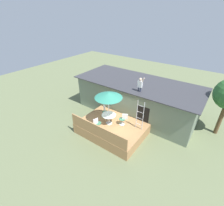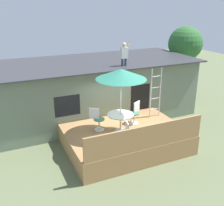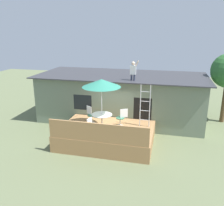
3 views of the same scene
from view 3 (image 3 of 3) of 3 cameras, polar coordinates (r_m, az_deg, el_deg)
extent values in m
plane|color=#66704C|center=(12.77, -1.16, -9.16)|extent=(40.00, 40.00, 0.00)
cube|color=slate|center=(15.54, 2.17, 1.31)|extent=(10.00, 4.00, 2.84)
cube|color=#38383D|center=(15.21, 2.23, 6.58)|extent=(10.50, 4.50, 0.06)
cube|color=black|center=(14.17, -6.95, 0.16)|extent=(1.10, 0.03, 0.90)
cube|color=black|center=(13.55, 7.17, -2.87)|extent=(1.00, 0.03, 2.00)
cube|color=#A87A4C|center=(12.59, -1.17, -7.53)|extent=(4.71, 3.47, 0.80)
cube|color=#A87A4C|center=(10.77, -3.49, -7.04)|extent=(4.61, 0.08, 0.90)
cylinder|color=silver|center=(12.39, -2.37, -5.87)|extent=(0.48, 0.48, 0.03)
cylinder|color=silver|center=(12.26, -2.39, -4.34)|extent=(0.07, 0.07, 0.71)
cylinder|color=#999E93|center=(12.13, -2.41, -2.76)|extent=(1.04, 1.04, 0.03)
cylinder|color=silver|center=(11.98, -2.44, -0.64)|extent=(0.04, 0.04, 2.40)
cone|color=#338C72|center=(11.68, -2.51, 4.74)|extent=(1.90, 1.90, 0.38)
cylinder|color=silver|center=(12.38, 6.70, -0.64)|extent=(0.04, 0.04, 2.20)
cylinder|color=silver|center=(12.34, 8.91, -0.80)|extent=(0.04, 0.04, 2.20)
cylinder|color=silver|center=(12.60, 7.67, -3.97)|extent=(0.48, 0.03, 0.03)
cylinder|color=silver|center=(12.43, 7.76, -1.82)|extent=(0.48, 0.03, 0.03)
cylinder|color=silver|center=(12.28, 7.85, 0.39)|extent=(0.48, 0.03, 0.03)
cylinder|color=silver|center=(12.15, 7.94, 2.65)|extent=(0.48, 0.03, 0.03)
cylinder|color=#33384C|center=(13.53, 4.62, 6.07)|extent=(0.10, 0.10, 0.34)
cylinder|color=#33384C|center=(13.51, 5.29, 6.04)|extent=(0.10, 0.10, 0.34)
cube|color=silver|center=(13.45, 5.00, 7.81)|extent=(0.32, 0.20, 0.50)
sphere|color=beige|center=(13.39, 5.04, 9.33)|extent=(0.20, 0.20, 0.20)
cylinder|color=beige|center=(13.38, 5.81, 9.04)|extent=(0.26, 0.08, 0.44)
cylinder|color=silver|center=(13.02, -4.80, -4.77)|extent=(0.40, 0.40, 0.02)
cylinder|color=silver|center=(12.94, -4.83, -3.86)|extent=(0.06, 0.06, 0.44)
cylinder|color=#33664C|center=(12.86, -4.85, -2.91)|extent=(0.44, 0.44, 0.04)
cube|color=silver|center=(12.94, -5.41, -1.68)|extent=(0.35, 0.26, 0.44)
cylinder|color=silver|center=(12.62, 1.93, -5.45)|extent=(0.40, 0.40, 0.02)
cylinder|color=silver|center=(12.53, 1.94, -4.53)|extent=(0.06, 0.06, 0.44)
cylinder|color=#33664C|center=(12.45, 1.95, -3.54)|extent=(0.44, 0.44, 0.04)
cube|color=silver|center=(12.43, 2.84, -2.42)|extent=(0.37, 0.23, 0.44)
cylinder|color=silver|center=(11.65, -4.74, -7.49)|extent=(0.40, 0.40, 0.02)
cylinder|color=silver|center=(11.56, -4.77, -6.50)|extent=(0.06, 0.06, 0.44)
cylinder|color=#33664C|center=(11.47, -4.80, -5.45)|extent=(0.44, 0.44, 0.04)
cube|color=silver|center=(11.23, -5.38, -4.66)|extent=(0.14, 0.40, 0.44)
cylinder|color=brown|center=(16.49, 25.03, 0.62)|extent=(0.27, 0.27, 2.85)
camera|label=1|loc=(4.89, 64.50, 39.28)|focal=26.22mm
camera|label=2|loc=(7.76, -59.57, 8.57)|focal=42.87mm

